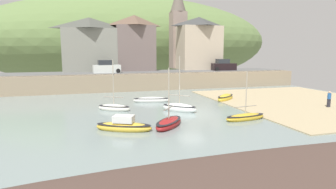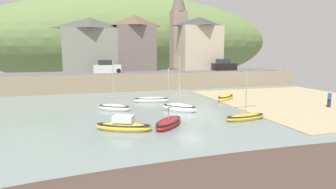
# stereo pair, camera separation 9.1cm
# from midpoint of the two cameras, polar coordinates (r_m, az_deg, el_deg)

# --- Properties ---
(ground) EXTENTS (48.00, 41.00, 0.61)m
(ground) POSITION_cam_midpoint_polar(r_m,az_deg,el_deg) (19.03, 19.68, -8.77)
(ground) COLOR gray
(quay_seawall) EXTENTS (48.00, 9.40, 2.40)m
(quay_seawall) POSITION_cam_midpoint_polar(r_m,az_deg,el_deg) (42.90, -3.73, 2.83)
(quay_seawall) COLOR gray
(quay_seawall) RESTS_ON ground
(hillside_backdrop) EXTENTS (80.00, 44.00, 23.59)m
(hillside_backdrop) POSITION_cam_midpoint_polar(r_m,az_deg,el_deg) (80.25, -8.13, 10.40)
(hillside_backdrop) COLOR #668148
(hillside_backdrop) RESTS_ON ground
(waterfront_building_left) EXTENTS (8.96, 5.16, 8.71)m
(waterfront_building_left) POSITION_cam_midpoint_polar(r_m,az_deg,el_deg) (49.32, -15.36, 9.66)
(waterfront_building_left) COLOR gray
(waterfront_building_left) RESTS_ON ground
(waterfront_building_centre) EXTENTS (6.70, 5.33, 9.34)m
(waterfront_building_centre) POSITION_cam_midpoint_polar(r_m,az_deg,el_deg) (50.08, -6.73, 10.26)
(waterfront_building_centre) COLOR #71625E
(waterfront_building_centre) RESTS_ON ground
(waterfront_building_right) EXTENTS (7.62, 5.77, 9.41)m
(waterfront_building_right) POSITION_cam_midpoint_polar(r_m,az_deg,el_deg) (53.45, 6.08, 10.19)
(waterfront_building_right) COLOR beige
(waterfront_building_right) RESTS_ON ground
(church_with_spire) EXTENTS (3.00, 3.00, 15.68)m
(church_with_spire) POSITION_cam_midpoint_polar(r_m,az_deg,el_deg) (56.44, 1.97, 13.51)
(church_with_spire) COLOR gray
(church_with_spire) RESTS_ON ground
(fishing_boat_green) EXTENTS (4.34, 3.03, 1.27)m
(fishing_boat_green) POSITION_cam_midpoint_polar(r_m,az_deg,el_deg) (21.11, -8.92, -6.23)
(fishing_boat_green) COLOR gold
(fishing_boat_green) RESTS_ON ground
(sailboat_nearest_shore) EXTENTS (3.95, 1.63, 4.22)m
(sailboat_nearest_shore) POSITION_cam_midpoint_polar(r_m,az_deg,el_deg) (24.83, 15.07, -4.35)
(sailboat_nearest_shore) COLOR gold
(sailboat_nearest_shore) RESTS_ON ground
(motorboat_with_cabin) EXTENTS (3.47, 3.84, 4.65)m
(motorboat_with_cabin) POSITION_cam_midpoint_polar(r_m,az_deg,el_deg) (21.91, 0.05, -5.70)
(motorboat_with_cabin) COLOR maroon
(motorboat_with_cabin) RESTS_ON ground
(sailboat_white_hull) EXTENTS (3.51, 3.25, 0.96)m
(sailboat_white_hull) POSITION_cam_midpoint_polar(r_m,az_deg,el_deg) (34.03, 11.31, -0.65)
(sailboat_white_hull) COLOR gold
(sailboat_white_hull) RESTS_ON ground
(dinghy_open_wooden) EXTENTS (4.16, 1.74, 0.77)m
(dinghy_open_wooden) POSITION_cam_midpoint_polar(r_m,az_deg,el_deg) (32.27, -3.40, -1.10)
(dinghy_open_wooden) COLOR white
(dinghy_open_wooden) RESTS_ON ground
(sailboat_blue_trim) EXTENTS (3.29, 3.27, 5.49)m
(sailboat_blue_trim) POSITION_cam_midpoint_polar(r_m,az_deg,el_deg) (27.37, 2.18, -2.67)
(sailboat_blue_trim) COLOR white
(sailboat_blue_trim) RESTS_ON ground
(sailboat_far_left) EXTENTS (3.32, 2.65, 5.08)m
(sailboat_far_left) POSITION_cam_midpoint_polar(r_m,az_deg,el_deg) (28.21, -10.82, -2.58)
(sailboat_far_left) COLOR white
(sailboat_far_left) RESTS_ON ground
(parked_car_near_slipway) EXTENTS (4.20, 1.96, 1.95)m
(parked_car_near_slipway) POSITION_cam_midpoint_polar(r_m,az_deg,el_deg) (44.99, -12.25, 5.28)
(parked_car_near_slipway) COLOR silver
(parked_car_near_slipway) RESTS_ON ground
(parked_car_by_wall) EXTENTS (4.23, 2.05, 1.95)m
(parked_car_by_wall) POSITION_cam_midpoint_polar(r_m,az_deg,el_deg) (50.61, 10.96, 5.68)
(parked_car_by_wall) COLOR black
(parked_car_by_wall) RESTS_ON ground
(person_on_slipway) EXTENTS (0.34, 0.34, 1.62)m
(person_on_slipway) POSITION_cam_midpoint_polar(r_m,az_deg,el_deg) (32.99, 29.39, -0.68)
(person_on_slipway) COLOR #282833
(person_on_slipway) RESTS_ON ground
(mooring_buoy) EXTENTS (0.52, 0.52, 0.52)m
(mooring_buoy) POSITION_cam_midpoint_polar(r_m,az_deg,el_deg) (23.50, -7.49, -5.05)
(mooring_buoy) COLOR orange
(mooring_buoy) RESTS_ON ground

